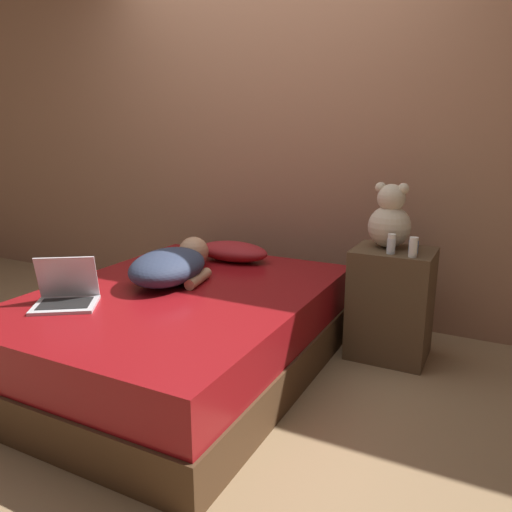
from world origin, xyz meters
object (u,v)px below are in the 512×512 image
(laptop, at_px, (66,294))
(teddy_bear, at_px, (390,220))
(bottle_white, at_px, (413,247))
(bottle_clear, at_px, (391,244))
(pillow, at_px, (233,251))
(bottle_blue, at_px, (414,245))
(person_lying, at_px, (172,265))

(laptop, xyz_separation_m, teddy_bear, (1.31, 1.18, 0.29))
(bottle_white, relative_size, bottle_clear, 0.97)
(teddy_bear, relative_size, bottle_white, 3.47)
(pillow, relative_size, bottle_white, 4.59)
(teddy_bear, relative_size, bottle_blue, 4.14)
(bottle_clear, bearing_deg, bottle_blue, 32.65)
(bottle_white, bearing_deg, bottle_clear, 170.40)
(teddy_bear, height_order, bottle_clear, teddy_bear)
(laptop, relative_size, bottle_blue, 4.20)
(bottle_blue, height_order, bottle_clear, bottle_clear)
(bottle_blue, bearing_deg, person_lying, -157.26)
(laptop, xyz_separation_m, bottle_clear, (1.36, 1.03, 0.19))
(laptop, xyz_separation_m, bottle_white, (1.48, 1.01, 0.18))
(laptop, distance_m, bottle_white, 1.80)
(pillow, distance_m, bottle_clear, 1.06)
(person_lying, xyz_separation_m, laptop, (-0.22, -0.58, -0.04))
(laptop, relative_size, bottle_white, 3.52)
(person_lying, distance_m, bottle_blue, 1.35)
(person_lying, distance_m, bottle_clear, 1.23)
(person_lying, relative_size, laptop, 2.05)
(bottle_clear, bearing_deg, person_lying, -158.29)
(bottle_clear, bearing_deg, bottle_white, -9.60)
(pillow, xyz_separation_m, bottle_clear, (1.04, -0.09, 0.18))
(bottle_white, xyz_separation_m, bottle_clear, (-0.12, 0.02, 0.00))
(laptop, height_order, bottle_white, bottle_white)
(laptop, distance_m, bottle_clear, 1.71)
(bottle_blue, distance_m, bottle_clear, 0.13)
(person_lying, distance_m, laptop, 0.62)
(teddy_bear, bearing_deg, person_lying, -150.99)
(pillow, xyz_separation_m, bottle_white, (1.16, -0.11, 0.17))
(bottle_white, distance_m, bottle_blue, 0.09)
(person_lying, relative_size, bottle_white, 7.21)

